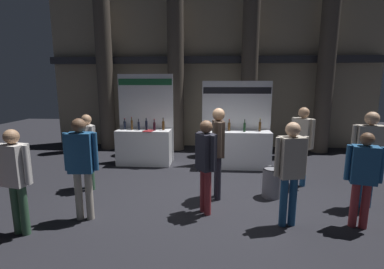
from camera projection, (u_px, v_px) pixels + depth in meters
name	position (u px, v px, depth m)	size (l,w,h in m)	color
ground_plane	(210.00, 200.00, 5.62)	(24.00, 24.00, 0.00)	black
hall_colonnade	(212.00, 70.00, 9.85)	(11.68, 1.12, 5.67)	gray
exhibitor_booth_0	(145.00, 142.00, 8.04)	(1.61, 0.73, 2.58)	white
exhibitor_booth_1	(236.00, 145.00, 7.73)	(1.93, 0.66, 2.38)	white
trash_bin	(272.00, 182.00, 5.73)	(0.39, 0.39, 0.62)	slate
visitor_0	(218.00, 146.00, 5.52)	(0.25, 0.54, 1.85)	#23232D
visitor_2	(88.00, 146.00, 6.05)	(0.41, 0.41, 1.67)	#33563D
visitor_3	(363.00, 172.00, 4.40)	(0.53, 0.33, 1.58)	maroon
visitor_4	(368.00, 151.00, 5.12)	(0.62, 0.24, 1.82)	navy
visitor_5	(81.00, 160.00, 4.65)	(0.57, 0.28, 1.77)	#ADA393
visitor_6	(302.00, 139.00, 6.26)	(0.43, 0.46, 1.80)	navy
visitor_7	(16.00, 173.00, 4.19)	(0.52, 0.32, 1.66)	#33563D
visitor_8	(206.00, 159.00, 4.89)	(0.39, 0.43, 1.70)	maroon
visitor_9	(291.00, 165.00, 4.44)	(0.54, 0.34, 1.73)	navy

